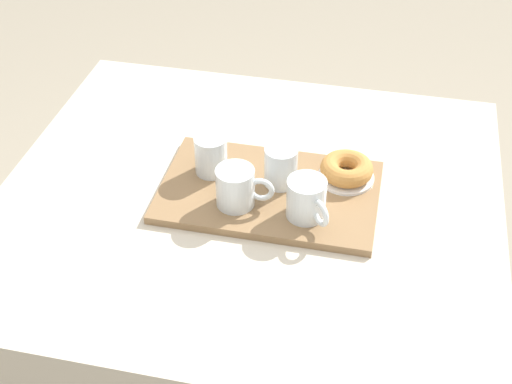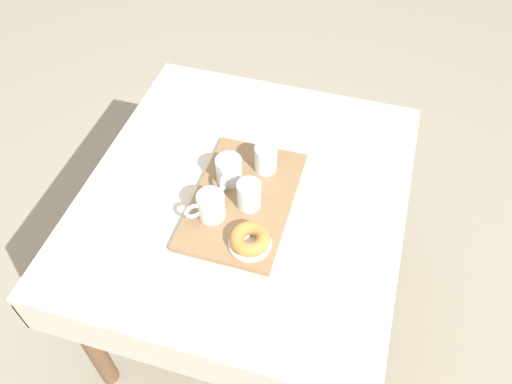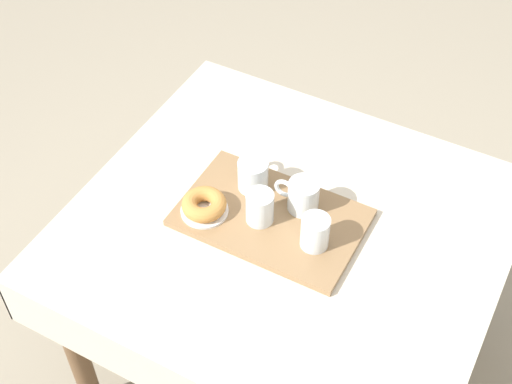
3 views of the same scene
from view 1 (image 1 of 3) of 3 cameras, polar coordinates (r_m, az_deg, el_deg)
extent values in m
cube|color=beige|center=(1.57, -0.60, -0.67)|extent=(1.11, 1.01, 0.03)
cube|color=beige|center=(2.02, 2.58, 6.46)|extent=(1.11, 0.01, 0.14)
cube|color=beige|center=(1.63, 18.81, -5.61)|extent=(0.01, 1.01, 0.14)
cube|color=beige|center=(1.81, -17.95, -0.33)|extent=(0.01, 1.01, 0.14)
cylinder|color=brown|center=(2.11, 14.41, -2.91)|extent=(0.06, 0.06, 0.70)
cylinder|color=brown|center=(2.23, -9.86, 0.46)|extent=(0.06, 0.06, 0.70)
cube|color=olive|center=(1.56, 1.09, 0.02)|extent=(0.48, 0.30, 0.02)
cylinder|color=white|center=(1.46, 4.10, -0.52)|extent=(0.08, 0.08, 0.09)
cylinder|color=#84380F|center=(1.46, 4.09, -0.77)|extent=(0.07, 0.07, 0.06)
torus|color=white|center=(1.42, 5.23, -1.74)|extent=(0.05, 0.05, 0.06)
cylinder|color=white|center=(1.48, -1.70, 0.40)|extent=(0.08, 0.08, 0.09)
cylinder|color=#84380F|center=(1.49, -1.69, 0.15)|extent=(0.07, 0.07, 0.06)
torus|color=white|center=(1.47, 0.40, 0.20)|extent=(0.06, 0.01, 0.06)
cylinder|color=white|center=(1.54, 2.03, 2.11)|extent=(0.07, 0.07, 0.09)
cylinder|color=silver|center=(1.55, 2.01, 1.43)|extent=(0.06, 0.06, 0.04)
cylinder|color=white|center=(1.58, -3.67, 3.03)|extent=(0.07, 0.07, 0.09)
cylinder|color=silver|center=(1.59, -3.64, 2.35)|extent=(0.06, 0.06, 0.04)
cylinder|color=white|center=(1.59, 7.30, 1.21)|extent=(0.13, 0.13, 0.01)
torus|color=#BC7F3D|center=(1.57, 7.37, 1.90)|extent=(0.12, 0.12, 0.04)
camera|label=2|loc=(1.69, 50.33, 37.46)|focal=35.82mm
camera|label=3|loc=(2.47, -9.98, 49.60)|focal=50.62mm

